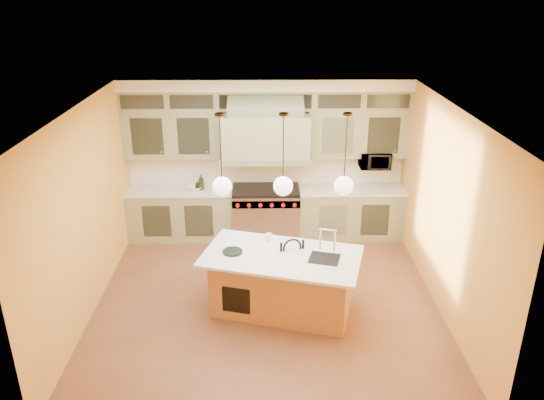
{
  "coord_description": "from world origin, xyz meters",
  "views": [
    {
      "loc": [
        -0.02,
        -6.74,
        4.42
      ],
      "look_at": [
        0.09,
        0.7,
        1.33
      ],
      "focal_mm": 35.0,
      "sensor_mm": 36.0,
      "label": 1
    }
  ],
  "objects_px": {
    "range": "(266,212)",
    "microwave": "(375,160)",
    "kitchen_island": "(283,281)",
    "counter_stool": "(295,273)"
  },
  "relations": [
    {
      "from": "range",
      "to": "counter_stool",
      "type": "relative_size",
      "value": 1.1
    },
    {
      "from": "kitchen_island",
      "to": "microwave",
      "type": "relative_size",
      "value": 4.39
    },
    {
      "from": "range",
      "to": "kitchen_island",
      "type": "distance_m",
      "value": 2.41
    },
    {
      "from": "range",
      "to": "counter_stool",
      "type": "bearing_deg",
      "value": -80.77
    },
    {
      "from": "kitchen_island",
      "to": "microwave",
      "type": "distance_m",
      "value": 3.19
    },
    {
      "from": "microwave",
      "to": "counter_stool",
      "type": "bearing_deg",
      "value": -121.7
    },
    {
      "from": "kitchen_island",
      "to": "counter_stool",
      "type": "xyz_separation_m",
      "value": [
        0.17,
        -0.02,
        0.15
      ]
    },
    {
      "from": "kitchen_island",
      "to": "microwave",
      "type": "bearing_deg",
      "value": 70.92
    },
    {
      "from": "range",
      "to": "microwave",
      "type": "height_order",
      "value": "microwave"
    },
    {
      "from": "range",
      "to": "kitchen_island",
      "type": "xyz_separation_m",
      "value": [
        0.22,
        -2.4,
        -0.01
      ]
    }
  ]
}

